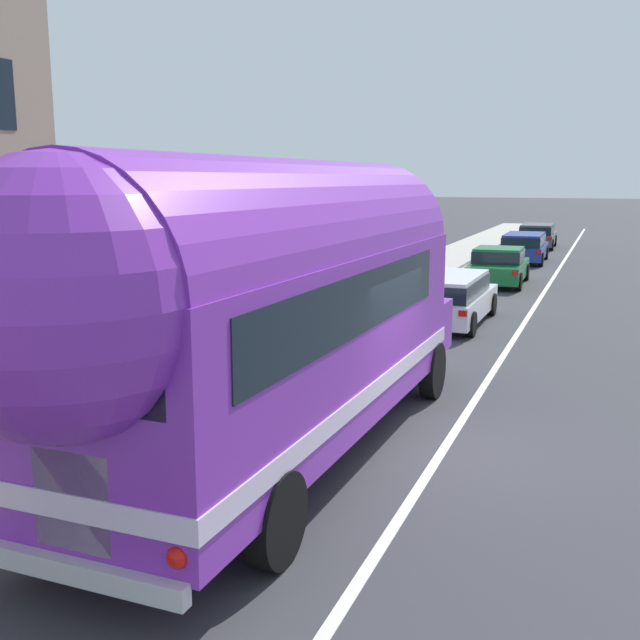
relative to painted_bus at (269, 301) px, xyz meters
The scene contains 8 objects.
ground_plane 3.43m from the painted_bus, 38.08° to the left, with size 300.00×300.00×0.00m, color #38383D.
lane_markings 13.76m from the painted_bus, 89.28° to the left, with size 4.10×80.00×0.01m.
sidewalk_slab 12.23m from the painted_bus, 105.88° to the left, with size 2.65×90.00×0.15m, color #ADA89E.
painted_bus is the anchor object (origin of this frame).
car_lead 11.13m from the painted_bus, 89.34° to the left, with size 1.92×4.66×1.37m.
car_second 19.53m from the painted_bus, 89.36° to the left, with size 2.05×4.41×1.37m.
car_third 27.40m from the painted_bus, 89.44° to the left, with size 2.03×4.71×1.37m.
car_fourth 35.21m from the painted_bus, 89.79° to the left, with size 2.00×4.49×1.37m.
Camera 1 is at (2.08, -10.24, 3.86)m, focal length 42.15 mm.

